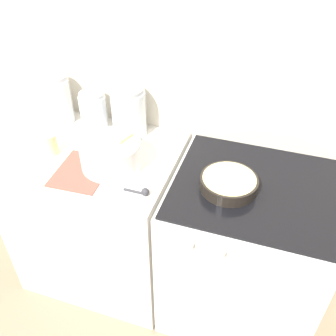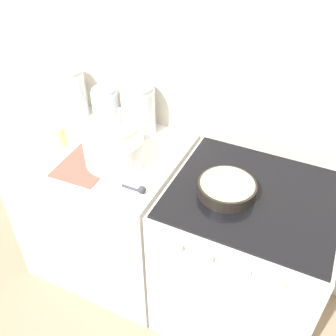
% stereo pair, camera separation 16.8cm
% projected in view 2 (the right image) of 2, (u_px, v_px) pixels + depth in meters
% --- Properties ---
extents(ground_plane, '(12.00, 12.00, 0.00)m').
position_uv_depth(ground_plane, '(147.00, 328.00, 2.07)').
color(ground_plane, gray).
extents(wall_back, '(4.67, 0.05, 2.40)m').
position_uv_depth(wall_back, '(205.00, 78.00, 1.81)').
color(wall_back, beige).
rests_on(wall_back, ground_plane).
extents(countertop_cabinet, '(0.84, 0.66, 0.89)m').
position_uv_depth(countertop_cabinet, '(108.00, 209.00, 2.17)').
color(countertop_cabinet, silver).
rests_on(countertop_cabinet, ground_plane).
extents(stove, '(0.74, 0.68, 0.89)m').
position_uv_depth(stove, '(242.00, 258.00, 1.90)').
color(stove, white).
rests_on(stove, ground_plane).
extents(mixing_bowl, '(0.28, 0.28, 0.30)m').
position_uv_depth(mixing_bowl, '(114.00, 149.00, 1.75)').
color(mixing_bowl, white).
rests_on(mixing_bowl, countertop_cabinet).
extents(baking_pan, '(0.25, 0.25, 0.06)m').
position_uv_depth(baking_pan, '(227.00, 188.00, 1.60)').
color(baking_pan, black).
rests_on(baking_pan, stove).
extents(storage_jar_left, '(0.14, 0.14, 0.27)m').
position_uv_depth(storage_jar_left, '(74.00, 96.00, 2.08)').
color(storage_jar_left, silver).
rests_on(storage_jar_left, countertop_cabinet).
extents(storage_jar_middle, '(0.14, 0.14, 0.20)m').
position_uv_depth(storage_jar_middle, '(106.00, 108.00, 2.03)').
color(storage_jar_middle, silver).
rests_on(storage_jar_middle, countertop_cabinet).
extents(storage_jar_right, '(0.18, 0.18, 0.26)m').
position_uv_depth(storage_jar_right, '(139.00, 113.00, 1.94)').
color(storage_jar_right, silver).
rests_on(storage_jar_right, countertop_cabinet).
extents(tin_can, '(0.07, 0.07, 0.11)m').
position_uv_depth(tin_can, '(60.00, 136.00, 1.88)').
color(tin_can, beige).
rests_on(tin_can, countertop_cabinet).
extents(recipe_page, '(0.25, 0.29, 0.01)m').
position_uv_depth(recipe_page, '(85.00, 165.00, 1.78)').
color(recipe_page, '#CC4C3F').
rests_on(recipe_page, countertop_cabinet).
extents(measuring_spoon, '(0.12, 0.04, 0.04)m').
position_uv_depth(measuring_spoon, '(140.00, 189.00, 1.62)').
color(measuring_spoon, '#333338').
rests_on(measuring_spoon, countertop_cabinet).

